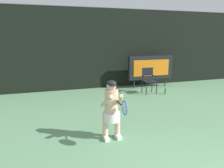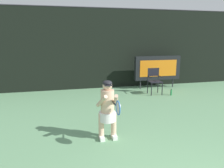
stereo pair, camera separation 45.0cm
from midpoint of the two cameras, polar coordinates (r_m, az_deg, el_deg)
backdrop_screen at (r=10.23m, az=-5.13°, el=8.99°), size 18.00×0.12×3.66m
scoreboard at (r=10.47m, az=8.76°, el=4.22°), size 2.20×0.21×1.50m
umpire_chair at (r=9.42m, az=8.18°, el=1.32°), size 0.52×0.44×1.08m
water_bottle at (r=9.44m, az=12.36°, el=-1.89°), size 0.07×0.07×0.27m
tennis_player at (r=5.11m, az=-2.64°, el=-6.35°), size 0.53×0.60×1.41m
tennis_racket at (r=4.56m, az=0.33°, el=-6.11°), size 0.03×0.60×0.31m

